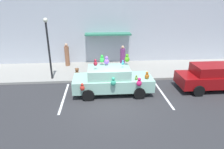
# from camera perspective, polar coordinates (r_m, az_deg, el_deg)

# --- Properties ---
(ground_plane) EXTENTS (60.00, 60.00, 0.00)m
(ground_plane) POSITION_cam_1_polar(r_m,az_deg,el_deg) (10.28, -0.09, -8.69)
(ground_plane) COLOR #2D2D30
(sidewalk) EXTENTS (24.00, 4.00, 0.15)m
(sidewalk) POSITION_cam_1_polar(r_m,az_deg,el_deg) (14.80, -1.59, 1.22)
(sidewalk) COLOR gray
(sidewalk) RESTS_ON ground
(storefront_building) EXTENTS (24.00, 1.25, 6.40)m
(storefront_building) POSITION_cam_1_polar(r_m,az_deg,el_deg) (16.17, -2.12, 14.30)
(storefront_building) COLOR #B2B7C1
(storefront_building) RESTS_ON ground
(parking_stripe_front) EXTENTS (0.12, 3.60, 0.01)m
(parking_stripe_front) POSITION_cam_1_polar(r_m,az_deg,el_deg) (11.74, 14.53, -5.40)
(parking_stripe_front) COLOR silver
(parking_stripe_front) RESTS_ON ground
(parking_stripe_rear) EXTENTS (0.12, 3.60, 0.01)m
(parking_stripe_rear) POSITION_cam_1_polar(r_m,az_deg,el_deg) (11.30, -13.78, -6.43)
(parking_stripe_rear) COLOR silver
(parking_stripe_rear) RESTS_ON ground
(plush_covered_car) EXTENTS (4.48, 2.05, 2.20)m
(plush_covered_car) POSITION_cam_1_polar(r_m,az_deg,el_deg) (11.16, -0.03, -1.57)
(plush_covered_car) COLOR #92C3AF
(plush_covered_car) RESTS_ON ground
(parked_sedan_behind) EXTENTS (4.45, 1.86, 1.54)m
(parked_sedan_behind) POSITION_cam_1_polar(r_m,az_deg,el_deg) (13.13, 27.72, -0.63)
(parked_sedan_behind) COLOR maroon
(parked_sedan_behind) RESTS_ON ground
(teddy_bear_on_sidewalk) EXTENTS (0.34, 0.28, 0.65)m
(teddy_bear_on_sidewalk) POSITION_cam_1_polar(r_m,az_deg,el_deg) (13.43, -10.14, 0.49)
(teddy_bear_on_sidewalk) COLOR brown
(teddy_bear_on_sidewalk) RESTS_ON sidewalk
(street_lamp_post) EXTENTS (0.28, 0.28, 3.92)m
(street_lamp_post) POSITION_cam_1_polar(r_m,az_deg,el_deg) (13.01, -18.13, 8.74)
(street_lamp_post) COLOR black
(street_lamp_post) RESTS_ON sidewalk
(pedestrian_near_shopfront) EXTENTS (0.35, 0.35, 1.79)m
(pedestrian_near_shopfront) POSITION_cam_1_polar(r_m,az_deg,el_deg) (15.82, -12.98, 5.46)
(pedestrian_near_shopfront) COLOR #8F593D
(pedestrian_near_shopfront) RESTS_ON sidewalk
(pedestrian_walking_past) EXTENTS (0.39, 0.39, 1.64)m
(pedestrian_walking_past) POSITION_cam_1_polar(r_m,az_deg,el_deg) (15.33, 3.11, 5.15)
(pedestrian_walking_past) COLOR #75336E
(pedestrian_walking_past) RESTS_ON sidewalk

